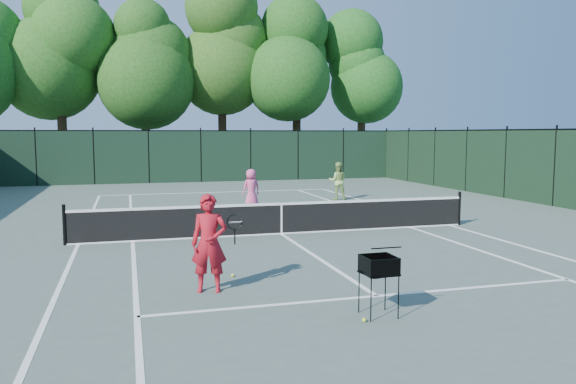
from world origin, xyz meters
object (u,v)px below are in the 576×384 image
object	(u,v)px
player_green	(338,181)
coach	(209,243)
ball_hopper	(379,266)
player_pink	(251,188)
loose_ball_midcourt	(233,275)
loose_ball_near_cart	(364,320)

from	to	relation	value
player_green	coach	bearing A→B (deg)	75.56
coach	ball_hopper	xyz separation A→B (m)	(2.37, -2.11, -0.09)
player_pink	loose_ball_midcourt	size ratio (longest dim) A/B	22.12
coach	loose_ball_midcourt	bearing A→B (deg)	70.03
coach	player_green	bearing A→B (deg)	72.66
ball_hopper	coach	bearing A→B (deg)	130.11
coach	loose_ball_near_cart	size ratio (longest dim) A/B	26.35
player_green	ball_hopper	world-z (taller)	player_green
loose_ball_midcourt	loose_ball_near_cart	bearing A→B (deg)	-65.96
player_green	loose_ball_near_cart	bearing A→B (deg)	86.16
coach	player_pink	world-z (taller)	coach
player_green	ball_hopper	size ratio (longest dim) A/B	1.70
player_green	ball_hopper	xyz separation A→B (m)	(-4.99, -14.78, -0.01)
ball_hopper	loose_ball_midcourt	xyz separation A→B (m)	(-1.78, 3.02, -0.77)
coach	loose_ball_midcourt	distance (m)	1.38
coach	loose_ball_midcourt	world-z (taller)	coach
player_pink	player_green	bearing A→B (deg)	-176.95
player_pink	loose_ball_near_cart	world-z (taller)	player_pink
ball_hopper	loose_ball_near_cart	distance (m)	0.87
player_pink	ball_hopper	world-z (taller)	player_pink
ball_hopper	loose_ball_midcourt	size ratio (longest dim) A/B	14.16
player_pink	player_green	xyz separation A→B (m)	(4.16, 1.48, 0.06)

